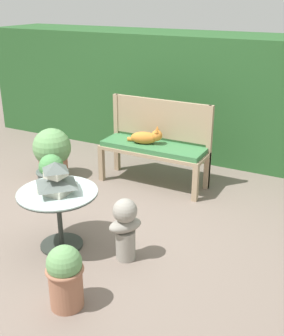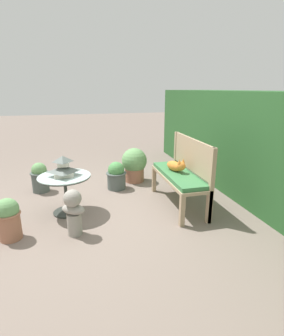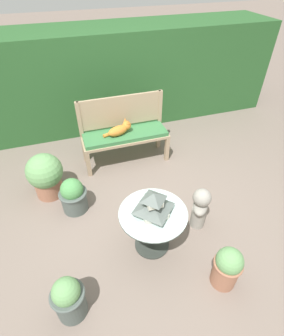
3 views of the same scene
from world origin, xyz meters
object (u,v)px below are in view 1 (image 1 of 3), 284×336
object	(u,v)px
potted_plant_bench_right	(52,152)
garden_bust	(125,226)
potted_plant_hedge_corner	(65,276)
cat	(147,137)
potted_plant_table_far	(52,175)
patio_table	(58,203)
pagoda_birdhouse	(56,179)
garden_bench	(153,151)

from	to	relation	value
potted_plant_bench_right	garden_bust	bearing A→B (deg)	-33.50
potted_plant_hedge_corner	potted_plant_bench_right	world-z (taller)	potted_plant_bench_right
cat	potted_plant_table_far	world-z (taller)	cat
cat	potted_plant_bench_right	distance (m)	1.20
potted_plant_table_far	potted_plant_hedge_corner	size ratio (longest dim) A/B	0.96
garden_bust	potted_plant_table_far	distance (m)	1.54
patio_table	potted_plant_bench_right	size ratio (longest dim) A/B	1.11
patio_table	pagoda_birdhouse	bearing A→B (deg)	180.00
cat	pagoda_birdhouse	world-z (taller)	pagoda_birdhouse
garden_bust	potted_plant_table_far	xyz separation A→B (m)	(-1.37, 0.71, -0.08)
potted_plant_hedge_corner	garden_bust	bearing A→B (deg)	83.40
patio_table	pagoda_birdhouse	distance (m)	0.23
cat	potted_plant_table_far	size ratio (longest dim) A/B	0.90
cat	potted_plant_table_far	xyz separation A→B (m)	(-0.81, -0.77, -0.36)
cat	patio_table	xyz separation A→B (m)	(-0.06, -1.58, -0.16)
potted_plant_hedge_corner	potted_plant_table_far	bearing A→B (deg)	131.78
garden_bust	potted_plant_hedge_corner	bearing A→B (deg)	-153.02
pagoda_birdhouse	garden_bust	bearing A→B (deg)	9.36
cat	potted_plant_hedge_corner	world-z (taller)	cat
potted_plant_hedge_corner	potted_plant_bench_right	xyz separation A→B (m)	(-1.58, 1.82, 0.07)
potted_plant_table_far	potted_plant_bench_right	size ratio (longest dim) A/B	0.76
garden_bench	potted_plant_hedge_corner	xyz separation A→B (m)	(0.39, -2.22, -0.17)
garden_bust	potted_plant_bench_right	distance (m)	1.99
pagoda_birdhouse	potted_plant_bench_right	world-z (taller)	pagoda_birdhouse
garden_bench	potted_plant_table_far	bearing A→B (deg)	-138.78
potted_plant_table_far	patio_table	bearing A→B (deg)	-47.39
pagoda_birdhouse	potted_plant_hedge_corner	xyz separation A→B (m)	(0.53, -0.62, -0.40)
cat	garden_bust	bearing A→B (deg)	-86.95
potted_plant_hedge_corner	potted_plant_bench_right	bearing A→B (deg)	130.90
pagoda_birdhouse	potted_plant_table_far	distance (m)	1.19
garden_bench	patio_table	world-z (taller)	patio_table
pagoda_birdhouse	potted_plant_hedge_corner	size ratio (longest dim) A/B	0.66
garden_bench	garden_bust	bearing A→B (deg)	-72.29
cat	pagoda_birdhouse	distance (m)	1.59
patio_table	potted_plant_bench_right	xyz separation A→B (m)	(-1.05, 1.20, -0.10)
cat	garden_bench	bearing A→B (deg)	-8.22
garden_bench	cat	bearing A→B (deg)	-170.73
pagoda_birdhouse	potted_plant_hedge_corner	bearing A→B (deg)	-49.36
patio_table	pagoda_birdhouse	size ratio (longest dim) A/B	2.13
garden_bust	potted_plant_bench_right	bearing A→B (deg)	90.08
garden_bench	potted_plant_hedge_corner	size ratio (longest dim) A/B	2.55
garden_bench	cat	world-z (taller)	cat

